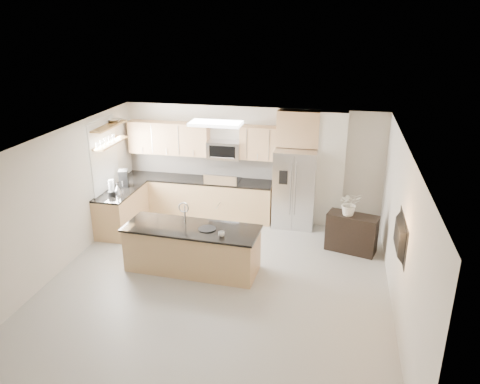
% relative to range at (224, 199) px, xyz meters
% --- Properties ---
extents(floor, '(6.50, 6.50, 0.00)m').
position_rel_range_xyz_m(floor, '(0.60, -2.92, -0.47)').
color(floor, '#9D9B96').
rests_on(floor, ground).
extents(ceiling, '(6.00, 6.50, 0.02)m').
position_rel_range_xyz_m(ceiling, '(0.60, -2.92, 2.13)').
color(ceiling, white).
rests_on(ceiling, wall_back).
extents(wall_back, '(6.00, 0.02, 2.60)m').
position_rel_range_xyz_m(wall_back, '(0.60, 0.33, 0.83)').
color(wall_back, beige).
rests_on(wall_back, floor).
extents(wall_front, '(6.00, 0.02, 2.60)m').
position_rel_range_xyz_m(wall_front, '(0.60, -6.17, 0.83)').
color(wall_front, beige).
rests_on(wall_front, floor).
extents(wall_left, '(0.02, 6.50, 2.60)m').
position_rel_range_xyz_m(wall_left, '(-2.40, -2.92, 0.83)').
color(wall_left, beige).
rests_on(wall_left, floor).
extents(wall_right, '(0.02, 6.50, 2.60)m').
position_rel_range_xyz_m(wall_right, '(3.60, -2.92, 0.83)').
color(wall_right, beige).
rests_on(wall_right, floor).
extents(back_counter, '(3.55, 0.66, 1.44)m').
position_rel_range_xyz_m(back_counter, '(-0.63, 0.01, -0.00)').
color(back_counter, tan).
rests_on(back_counter, floor).
extents(left_counter, '(0.66, 1.50, 0.92)m').
position_rel_range_xyz_m(left_counter, '(-2.07, -1.07, -0.01)').
color(left_counter, tan).
rests_on(left_counter, floor).
extents(range, '(0.76, 0.64, 1.14)m').
position_rel_range_xyz_m(range, '(0.00, 0.00, 0.00)').
color(range, black).
rests_on(range, floor).
extents(upper_cabinets, '(3.50, 0.33, 0.75)m').
position_rel_range_xyz_m(upper_cabinets, '(-0.70, 0.16, 1.35)').
color(upper_cabinets, tan).
rests_on(upper_cabinets, wall_back).
extents(microwave, '(0.76, 0.40, 0.40)m').
position_rel_range_xyz_m(microwave, '(0.00, 0.12, 1.16)').
color(microwave, silver).
rests_on(microwave, upper_cabinets).
extents(refrigerator, '(0.92, 0.78, 1.78)m').
position_rel_range_xyz_m(refrigerator, '(1.66, -0.05, 0.42)').
color(refrigerator, silver).
rests_on(refrigerator, floor).
extents(partition_column, '(0.60, 0.30, 2.60)m').
position_rel_range_xyz_m(partition_column, '(2.42, 0.18, 0.83)').
color(partition_column, silver).
rests_on(partition_column, floor).
extents(window, '(0.04, 1.15, 1.65)m').
position_rel_range_xyz_m(window, '(-2.38, -1.07, 1.18)').
color(window, white).
rests_on(window, wall_left).
extents(shelf_lower, '(0.30, 1.20, 0.04)m').
position_rel_range_xyz_m(shelf_lower, '(-2.25, -0.97, 1.48)').
color(shelf_lower, olive).
rests_on(shelf_lower, wall_left).
extents(shelf_upper, '(0.30, 1.20, 0.04)m').
position_rel_range_xyz_m(shelf_upper, '(-2.25, -0.97, 1.85)').
color(shelf_upper, olive).
rests_on(shelf_upper, wall_left).
extents(ceiling_fixture, '(1.00, 0.50, 0.06)m').
position_rel_range_xyz_m(ceiling_fixture, '(0.20, -1.32, 2.09)').
color(ceiling_fixture, white).
rests_on(ceiling_fixture, ceiling).
extents(island, '(2.54, 1.02, 1.29)m').
position_rel_range_xyz_m(island, '(0.01, -2.48, -0.04)').
color(island, tan).
rests_on(island, floor).
extents(credenza, '(1.06, 0.66, 0.79)m').
position_rel_range_xyz_m(credenza, '(2.94, -1.10, -0.08)').
color(credenza, black).
rests_on(credenza, floor).
extents(cup, '(0.13, 0.13, 0.09)m').
position_rel_range_xyz_m(cup, '(0.64, -2.73, 0.44)').
color(cup, silver).
rests_on(cup, island).
extents(platter, '(0.33, 0.33, 0.02)m').
position_rel_range_xyz_m(platter, '(0.32, -2.50, 0.40)').
color(platter, black).
rests_on(platter, island).
extents(blender, '(0.16, 0.16, 0.36)m').
position_rel_range_xyz_m(blender, '(-2.07, -1.44, 0.60)').
color(blender, black).
rests_on(blender, left_counter).
extents(kettle, '(0.18, 0.18, 0.22)m').
position_rel_range_xyz_m(kettle, '(-2.02, -1.27, 0.55)').
color(kettle, silver).
rests_on(kettle, left_counter).
extents(coffee_maker, '(0.27, 0.30, 0.37)m').
position_rel_range_xyz_m(coffee_maker, '(-2.09, -0.82, 0.62)').
color(coffee_maker, black).
rests_on(coffee_maker, left_counter).
extents(bowl, '(0.46, 0.46, 0.09)m').
position_rel_range_xyz_m(bowl, '(-2.25, -0.66, 1.91)').
color(bowl, silver).
rests_on(bowl, shelf_upper).
extents(flower_vase, '(0.79, 0.74, 0.72)m').
position_rel_range_xyz_m(flower_vase, '(2.85, -1.10, 0.68)').
color(flower_vase, silver).
rests_on(flower_vase, credenza).
extents(television, '(0.14, 1.08, 0.62)m').
position_rel_range_xyz_m(television, '(3.51, -3.12, 0.88)').
color(television, black).
rests_on(television, wall_right).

